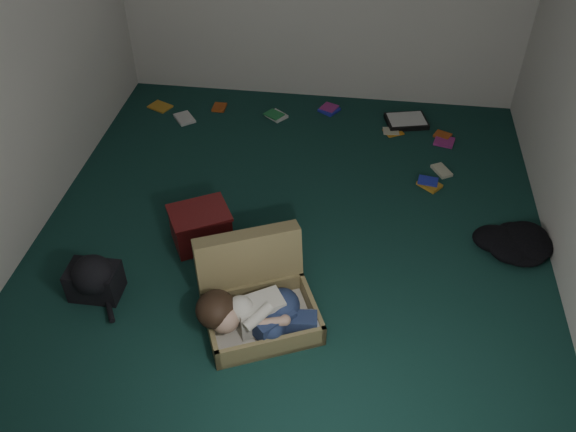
# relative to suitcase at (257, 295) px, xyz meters

# --- Properties ---
(floor) EXTENTS (4.50, 4.50, 0.00)m
(floor) POSITION_rel_suitcase_xyz_m (0.13, 0.78, -0.16)
(floor) COLOR #123630
(floor) RESTS_ON ground
(wall_front) EXTENTS (4.50, 0.00, 4.50)m
(wall_front) POSITION_rel_suitcase_xyz_m (0.13, -1.47, 1.14)
(wall_front) COLOR silver
(wall_front) RESTS_ON ground
(wall_left) EXTENTS (0.00, 4.50, 4.50)m
(wall_left) POSITION_rel_suitcase_xyz_m (-1.87, 0.78, 1.14)
(wall_left) COLOR silver
(wall_left) RESTS_ON ground
(suitcase) EXTENTS (0.96, 0.95, 0.54)m
(suitcase) POSITION_rel_suitcase_xyz_m (0.00, 0.00, 0.00)
(suitcase) COLOR olive
(suitcase) RESTS_ON floor
(person) EXTENTS (0.82, 0.44, 0.33)m
(person) POSITION_rel_suitcase_xyz_m (0.03, -0.19, 0.04)
(person) COLOR silver
(person) RESTS_ON suitcase
(maroon_bin) EXTENTS (0.56, 0.52, 0.31)m
(maroon_bin) POSITION_rel_suitcase_xyz_m (-0.55, 0.64, -0.01)
(maroon_bin) COLOR #5A1213
(maroon_bin) RESTS_ON floor
(backpack) EXTENTS (0.44, 0.35, 0.27)m
(backpack) POSITION_rel_suitcase_xyz_m (-1.17, 0.01, -0.03)
(backpack) COLOR black
(backpack) RESTS_ON floor
(clothing_pile) EXTENTS (0.56, 0.50, 0.15)m
(clothing_pile) POSITION_rel_suitcase_xyz_m (1.83, 0.85, -0.09)
(clothing_pile) COLOR black
(clothing_pile) RESTS_ON floor
(paper_tray) EXTENTS (0.46, 0.38, 0.06)m
(paper_tray) POSITION_rel_suitcase_xyz_m (1.06, 2.60, -0.13)
(paper_tray) COLOR black
(paper_tray) RESTS_ON floor
(book_scatter) EXTENTS (3.10, 1.36, 0.02)m
(book_scatter) POSITION_rel_suitcase_xyz_m (0.36, 2.37, -0.15)
(book_scatter) COLOR orange
(book_scatter) RESTS_ON floor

